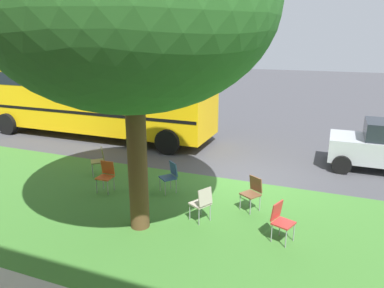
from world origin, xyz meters
TOP-DOWN VIEW (x-y plane):
  - ground at (0.00, 0.00)m, footprint 80.00×80.00m
  - grass_verge at (0.00, 3.20)m, footprint 48.00×6.00m
  - street_tree at (1.66, 3.81)m, footprint 5.90×5.90m
  - chair_0 at (3.56, 2.37)m, footprint 0.44×0.44m
  - chair_1 at (-1.47, 3.23)m, footprint 0.54×0.53m
  - chair_2 at (-0.59, 2.00)m, footprint 0.57×0.58m
  - chair_3 at (1.84, 1.74)m, footprint 0.58×0.59m
  - chair_4 at (0.39, 3.06)m, footprint 0.57×0.56m
  - chair_5 at (4.52, 1.32)m, footprint 0.59×0.58m
  - school_bus at (7.39, -2.64)m, footprint 10.40×2.80m

SIDE VIEW (x-z plane):
  - ground at x=0.00m, z-range 0.00..0.00m
  - grass_verge at x=0.00m, z-range 0.00..0.01m
  - chair_0 at x=3.56m, z-range 0.08..0.96m
  - chair_1 at x=-1.47m, z-range 0.08..0.96m
  - chair_2 at x=-0.59m, z-range 0.08..0.96m
  - chair_3 at x=1.84m, z-range 0.08..0.96m
  - chair_4 at x=0.39m, z-range 0.08..0.96m
  - chair_5 at x=4.52m, z-range 0.08..0.96m
  - school_bus at x=7.39m, z-range 0.32..3.20m
  - street_tree at x=1.66m, z-range 1.36..8.45m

